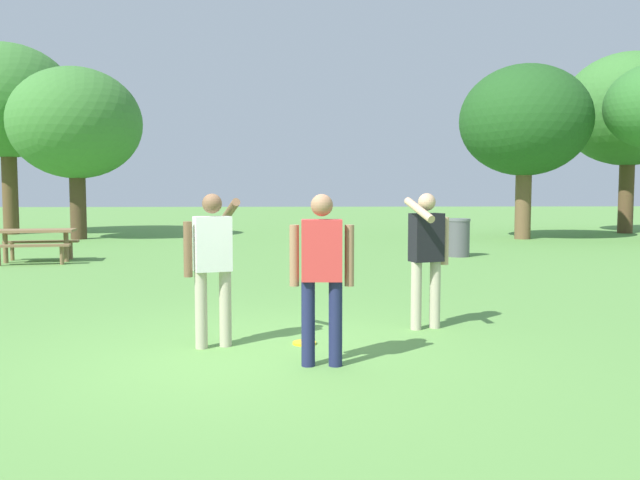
{
  "coord_description": "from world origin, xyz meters",
  "views": [
    {
      "loc": [
        0.35,
        -6.58,
        1.67
      ],
      "look_at": [
        0.76,
        2.23,
        1.0
      ],
      "focal_mm": 36.57,
      "sensor_mm": 36.0,
      "label": 1
    }
  ],
  "objects_px": {
    "tree_far_right": "(525,121)",
    "tree_back_left": "(629,110)",
    "trash_can_beside_table": "(458,238)",
    "person_catcher": "(427,250)",
    "tree_tall_left": "(7,102)",
    "person_thrower": "(212,258)",
    "person_bystander": "(322,268)",
    "frisbee": "(304,343)",
    "picnic_table_near": "(36,238)",
    "tree_broad_center": "(76,124)"
  },
  "relations": [
    {
      "from": "tree_far_right",
      "to": "tree_back_left",
      "type": "bearing_deg",
      "value": 29.09
    },
    {
      "from": "trash_can_beside_table",
      "to": "tree_far_right",
      "type": "distance_m",
      "value": 7.77
    },
    {
      "from": "person_catcher",
      "to": "tree_tall_left",
      "type": "relative_size",
      "value": 0.23
    },
    {
      "from": "tree_far_right",
      "to": "person_thrower",
      "type": "bearing_deg",
      "value": -120.32
    },
    {
      "from": "person_bystander",
      "to": "tree_far_right",
      "type": "xyz_separation_m",
      "value": [
        7.72,
        15.93,
        3.08
      ]
    },
    {
      "from": "tree_tall_left",
      "to": "tree_back_left",
      "type": "height_order",
      "value": "tree_tall_left"
    },
    {
      "from": "frisbee",
      "to": "person_bystander",
      "type": "bearing_deg",
      "value": -80.69
    },
    {
      "from": "picnic_table_near",
      "to": "tree_tall_left",
      "type": "relative_size",
      "value": 0.26
    },
    {
      "from": "person_catcher",
      "to": "tree_back_left",
      "type": "height_order",
      "value": "tree_back_left"
    },
    {
      "from": "person_bystander",
      "to": "picnic_table_near",
      "type": "height_order",
      "value": "person_bystander"
    },
    {
      "from": "person_bystander",
      "to": "trash_can_beside_table",
      "type": "bearing_deg",
      "value": 68.61
    },
    {
      "from": "person_bystander",
      "to": "tree_far_right",
      "type": "height_order",
      "value": "tree_far_right"
    },
    {
      "from": "person_catcher",
      "to": "picnic_table_near",
      "type": "bearing_deg",
      "value": 134.58
    },
    {
      "from": "picnic_table_near",
      "to": "tree_broad_center",
      "type": "relative_size",
      "value": 0.33
    },
    {
      "from": "person_catcher",
      "to": "tree_tall_left",
      "type": "height_order",
      "value": "tree_tall_left"
    },
    {
      "from": "tree_far_right",
      "to": "person_catcher",
      "type": "bearing_deg",
      "value": -114.01
    },
    {
      "from": "frisbee",
      "to": "trash_can_beside_table",
      "type": "relative_size",
      "value": 0.27
    },
    {
      "from": "frisbee",
      "to": "tree_tall_left",
      "type": "xyz_separation_m",
      "value": [
        -10.77,
        18.36,
        5.0
      ]
    },
    {
      "from": "frisbee",
      "to": "trash_can_beside_table",
      "type": "xyz_separation_m",
      "value": [
        4.11,
        9.24,
        0.47
      ]
    },
    {
      "from": "person_thrower",
      "to": "trash_can_beside_table",
      "type": "height_order",
      "value": "person_thrower"
    },
    {
      "from": "person_thrower",
      "to": "person_catcher",
      "type": "bearing_deg",
      "value": 17.92
    },
    {
      "from": "person_catcher",
      "to": "tree_back_left",
      "type": "relative_size",
      "value": 0.24
    },
    {
      "from": "trash_can_beside_table",
      "to": "tree_tall_left",
      "type": "xyz_separation_m",
      "value": [
        -14.89,
        9.12,
        4.52
      ]
    },
    {
      "from": "tree_broad_center",
      "to": "person_catcher",
      "type": "bearing_deg",
      "value": -59.33
    },
    {
      "from": "frisbee",
      "to": "tree_tall_left",
      "type": "bearing_deg",
      "value": 120.41
    },
    {
      "from": "tree_far_right",
      "to": "trash_can_beside_table",
      "type": "bearing_deg",
      "value": -122.91
    },
    {
      "from": "trash_can_beside_table",
      "to": "person_thrower",
      "type": "bearing_deg",
      "value": -118.64
    },
    {
      "from": "picnic_table_near",
      "to": "tree_broad_center",
      "type": "height_order",
      "value": "tree_broad_center"
    },
    {
      "from": "person_thrower",
      "to": "person_bystander",
      "type": "relative_size",
      "value": 1.0
    },
    {
      "from": "person_bystander",
      "to": "tree_broad_center",
      "type": "xyz_separation_m",
      "value": [
        -7.54,
        16.58,
        2.98
      ]
    },
    {
      "from": "person_bystander",
      "to": "tree_tall_left",
      "type": "height_order",
      "value": "tree_tall_left"
    },
    {
      "from": "frisbee",
      "to": "tree_tall_left",
      "type": "height_order",
      "value": "tree_tall_left"
    },
    {
      "from": "trash_can_beside_table",
      "to": "tree_far_right",
      "type": "height_order",
      "value": "tree_far_right"
    },
    {
      "from": "frisbee",
      "to": "trash_can_beside_table",
      "type": "bearing_deg",
      "value": 65.99
    },
    {
      "from": "person_bystander",
      "to": "tree_tall_left",
      "type": "distance_m",
      "value": 22.5
    },
    {
      "from": "tree_tall_left",
      "to": "picnic_table_near",
      "type": "bearing_deg",
      "value": -64.68
    },
    {
      "from": "person_thrower",
      "to": "tree_broad_center",
      "type": "distance_m",
      "value": 17.28
    },
    {
      "from": "tree_back_left",
      "to": "tree_far_right",
      "type": "bearing_deg",
      "value": -150.91
    },
    {
      "from": "tree_far_right",
      "to": "tree_back_left",
      "type": "relative_size",
      "value": 0.85
    },
    {
      "from": "tree_tall_left",
      "to": "tree_back_left",
      "type": "relative_size",
      "value": 1.03
    },
    {
      "from": "picnic_table_near",
      "to": "tree_broad_center",
      "type": "xyz_separation_m",
      "value": [
        -1.35,
        7.34,
        3.36
      ]
    },
    {
      "from": "trash_can_beside_table",
      "to": "tree_broad_center",
      "type": "distance_m",
      "value": 13.63
    },
    {
      "from": "picnic_table_near",
      "to": "person_bystander",
      "type": "bearing_deg",
      "value": -56.22
    },
    {
      "from": "person_bystander",
      "to": "trash_can_beside_table",
      "type": "xyz_separation_m",
      "value": [
        3.97,
        10.13,
        -0.46
      ]
    },
    {
      "from": "person_bystander",
      "to": "tree_broad_center",
      "type": "bearing_deg",
      "value": 114.45
    },
    {
      "from": "trash_can_beside_table",
      "to": "tree_tall_left",
      "type": "relative_size",
      "value": 0.13
    },
    {
      "from": "tree_broad_center",
      "to": "tree_back_left",
      "type": "relative_size",
      "value": 0.84
    },
    {
      "from": "person_bystander",
      "to": "person_catcher",
      "type": "bearing_deg",
      "value": 50.11
    },
    {
      "from": "tree_tall_left",
      "to": "tree_far_right",
      "type": "height_order",
      "value": "tree_tall_left"
    },
    {
      "from": "picnic_table_near",
      "to": "trash_can_beside_table",
      "type": "relative_size",
      "value": 1.98
    }
  ]
}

